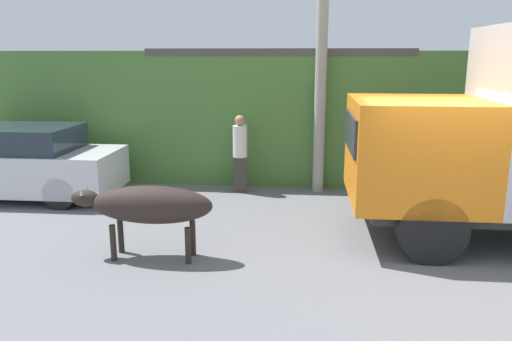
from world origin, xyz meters
TOP-DOWN VIEW (x-y plane):
  - ground_plane at (0.00, 0.00)m, footprint 60.00×60.00m
  - hillside_embankment at (0.00, 6.90)m, footprint 32.00×6.08m
  - building_backdrop at (-2.81, 5.19)m, footprint 6.06×2.70m
  - brown_cow at (-4.48, -0.51)m, footprint 2.17×0.58m
  - parked_suv at (-8.40, 2.48)m, footprint 4.48×1.76m
  - pedestrian_on_hill at (-3.61, 3.36)m, footprint 0.34×0.34m
  - utility_pole at (-1.87, 3.61)m, footprint 0.90×0.25m

SIDE VIEW (x-z plane):
  - ground_plane at x=0.00m, z-range 0.00..0.00m
  - parked_suv at x=-8.40m, z-range -0.02..1.53m
  - brown_cow at x=-4.48m, z-range 0.27..1.40m
  - pedestrian_on_hill at x=-3.61m, z-range 0.10..1.83m
  - hillside_embankment at x=0.00m, z-range 0.00..3.12m
  - building_backdrop at x=-2.81m, z-range 0.01..3.18m
  - utility_pole at x=-1.87m, z-range 0.10..5.90m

